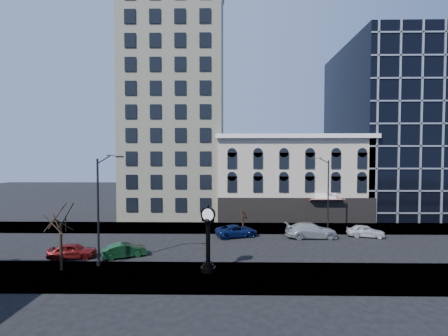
{
  "coord_description": "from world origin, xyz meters",
  "views": [
    {
      "loc": [
        2.56,
        -30.7,
        9.21
      ],
      "look_at": [
        2.0,
        4.0,
        8.0
      ],
      "focal_mm": 24.0,
      "sensor_mm": 36.0,
      "label": 1
    }
  ],
  "objects_px": {
    "street_lamp_near": "(106,180)",
    "car_near_a": "(73,251)",
    "street_clock": "(208,241)",
    "car_near_b": "(124,250)"
  },
  "relations": [
    {
      "from": "car_near_b",
      "to": "car_near_a",
      "type": "bearing_deg",
      "value": 69.99
    },
    {
      "from": "car_near_a",
      "to": "car_near_b",
      "type": "relative_size",
      "value": 1.05
    },
    {
      "from": "street_lamp_near",
      "to": "car_near_b",
      "type": "bearing_deg",
      "value": 79.25
    },
    {
      "from": "street_lamp_near",
      "to": "street_clock",
      "type": "bearing_deg",
      "value": -4.52
    },
    {
      "from": "street_lamp_near",
      "to": "car_near_b",
      "type": "distance_m",
      "value": 7.16
    },
    {
      "from": "street_lamp_near",
      "to": "car_near_a",
      "type": "relative_size",
      "value": 2.32
    },
    {
      "from": "street_lamp_near",
      "to": "car_near_b",
      "type": "relative_size",
      "value": 2.43
    },
    {
      "from": "street_clock",
      "to": "street_lamp_near",
      "type": "relative_size",
      "value": 0.56
    },
    {
      "from": "street_clock",
      "to": "car_near_b",
      "type": "bearing_deg",
      "value": 175.48
    },
    {
      "from": "street_lamp_near",
      "to": "car_near_a",
      "type": "xyz_separation_m",
      "value": [
        -4.04,
        2.17,
        -6.61
      ]
    }
  ]
}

